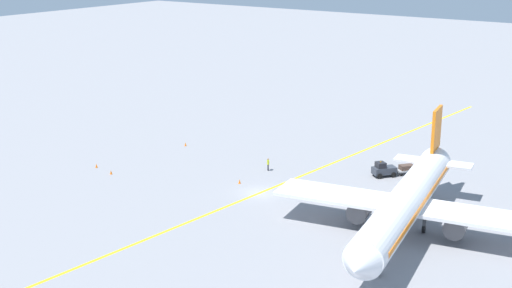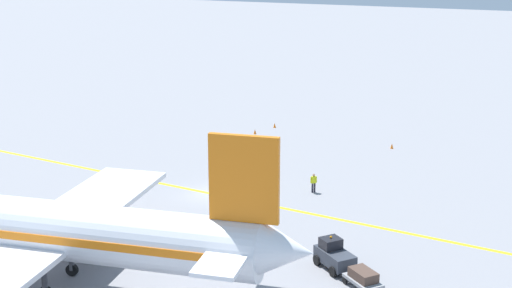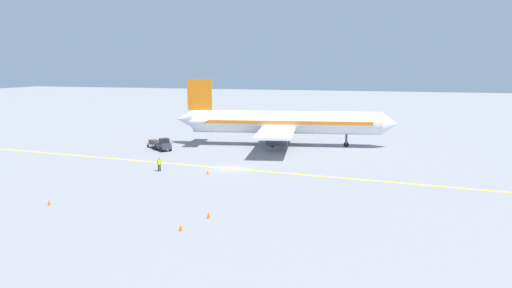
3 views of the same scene
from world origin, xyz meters
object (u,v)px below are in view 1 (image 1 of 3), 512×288
at_px(traffic_cone_far_edge, 111,172).
at_px(traffic_cone_mid_apron, 185,144).
at_px(airplane_at_gate, 407,202).
at_px(ground_crew_worker, 268,164).
at_px(baggage_cart_trailing, 407,168).
at_px(traffic_cone_near_nose, 96,166).
at_px(baggage_tug_dark, 384,170).
at_px(traffic_cone_by_wingtip, 240,181).

bearing_deg(traffic_cone_far_edge, traffic_cone_mid_apron, -87.72).
height_order(airplane_at_gate, ground_crew_worker, airplane_at_gate).
bearing_deg(airplane_at_gate, baggage_cart_trailing, -66.92).
xyz_separation_m(traffic_cone_near_nose, traffic_cone_mid_apron, (-3.01, -14.75, 0.00)).
height_order(ground_crew_worker, traffic_cone_near_nose, ground_crew_worker).
bearing_deg(traffic_cone_mid_apron, ground_crew_worker, 171.04).
relative_size(baggage_tug_dark, traffic_cone_far_edge, 5.97).
bearing_deg(ground_crew_worker, traffic_cone_mid_apron, -8.96).
height_order(baggage_tug_dark, traffic_cone_by_wingtip, baggage_tug_dark).
bearing_deg(traffic_cone_near_nose, traffic_cone_by_wingtip, -163.49).
xyz_separation_m(baggage_tug_dark, ground_crew_worker, (13.51, 6.50, 0.01)).
relative_size(airplane_at_gate, traffic_cone_near_nose, 64.40).
relative_size(ground_crew_worker, traffic_cone_near_nose, 3.05).
bearing_deg(baggage_cart_trailing, airplane_at_gate, 113.08).
height_order(baggage_tug_dark, traffic_cone_mid_apron, baggage_tug_dark).
distance_m(baggage_cart_trailing, traffic_cone_mid_apron, 32.68).
distance_m(airplane_at_gate, baggage_tug_dark, 19.25).
xyz_separation_m(airplane_at_gate, baggage_tug_dark, (10.04, -16.18, -2.81)).
bearing_deg(baggage_cart_trailing, traffic_cone_mid_apron, 11.46).
relative_size(baggage_cart_trailing, traffic_cone_mid_apron, 5.29).
height_order(baggage_cart_trailing, ground_crew_worker, ground_crew_worker).
bearing_deg(traffic_cone_near_nose, baggage_tug_dark, -150.54).
relative_size(airplane_at_gate, traffic_cone_by_wingtip, 64.40).
xyz_separation_m(ground_crew_worker, traffic_cone_far_edge, (15.86, 12.99, -0.63)).
relative_size(baggage_cart_trailing, ground_crew_worker, 1.73).
distance_m(ground_crew_worker, traffic_cone_near_nose, 22.97).
relative_size(traffic_cone_mid_apron, traffic_cone_far_edge, 1.00).
bearing_deg(traffic_cone_by_wingtip, traffic_cone_near_nose, 16.51).
height_order(baggage_cart_trailing, traffic_cone_far_edge, baggage_cart_trailing).
xyz_separation_m(airplane_at_gate, traffic_cone_mid_apron, (40.03, -12.28, -3.43)).
height_order(ground_crew_worker, traffic_cone_by_wingtip, ground_crew_worker).
relative_size(airplane_at_gate, traffic_cone_mid_apron, 64.40).
distance_m(traffic_cone_near_nose, traffic_cone_far_edge, 3.73).
xyz_separation_m(traffic_cone_by_wingtip, traffic_cone_far_edge, (15.86, 6.62, 0.00)).
bearing_deg(traffic_cone_far_edge, baggage_cart_trailing, -144.89).
xyz_separation_m(airplane_at_gate, traffic_cone_by_wingtip, (23.55, -3.31, -3.43)).
bearing_deg(traffic_cone_by_wingtip, traffic_cone_far_edge, 22.66).
bearing_deg(ground_crew_worker, traffic_cone_near_nose, 31.94).
distance_m(traffic_cone_mid_apron, traffic_cone_by_wingtip, 18.76).
relative_size(baggage_tug_dark, baggage_cart_trailing, 1.13).
distance_m(traffic_cone_near_nose, traffic_cone_by_wingtip, 20.33).
bearing_deg(traffic_cone_by_wingtip, traffic_cone_mid_apron, -28.56).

